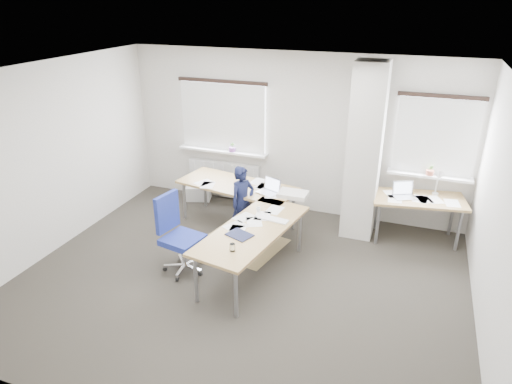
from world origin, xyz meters
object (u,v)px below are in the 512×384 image
(desk_main, at_px, (248,207))
(desk_side, at_px, (419,200))
(person, at_px, (243,203))
(task_chair, at_px, (181,250))

(desk_main, bearing_deg, desk_side, 35.54)
(desk_main, distance_m, person, 0.35)
(task_chair, bearing_deg, desk_main, 65.80)
(desk_main, height_order, task_chair, task_chair)
(desk_side, distance_m, task_chair, 3.73)
(desk_main, relative_size, desk_side, 1.98)
(desk_main, height_order, desk_side, desk_side)
(desk_side, relative_size, person, 1.24)
(desk_side, xyz_separation_m, person, (-2.61, -0.87, -0.08))
(task_chair, relative_size, person, 0.94)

